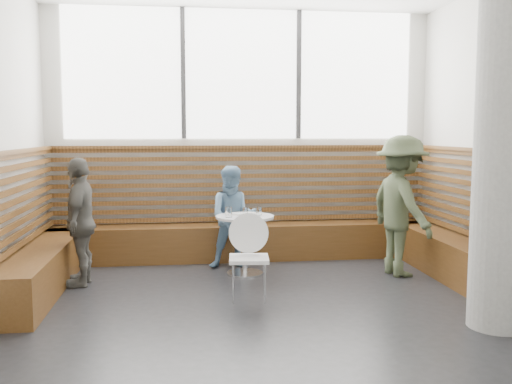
{
  "coord_description": "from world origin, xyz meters",
  "views": [
    {
      "loc": [
        -0.76,
        -4.97,
        1.64
      ],
      "look_at": [
        0.0,
        1.0,
        1.0
      ],
      "focal_mm": 40.0,
      "sensor_mm": 36.0,
      "label": 1
    }
  ],
  "objects": [
    {
      "name": "room",
      "position": [
        0.0,
        0.0,
        1.6
      ],
      "size": [
        5.0,
        5.0,
        3.2
      ],
      "color": "silver",
      "rests_on": "ground"
    },
    {
      "name": "booth",
      "position": [
        0.0,
        1.77,
        0.41
      ],
      "size": [
        5.0,
        2.5,
        1.44
      ],
      "color": "#462B11",
      "rests_on": "ground"
    },
    {
      "name": "concrete_column",
      "position": [
        1.85,
        -0.6,
        1.6
      ],
      "size": [
        0.5,
        0.5,
        3.2
      ],
      "primitive_type": "cylinder",
      "color": "gray",
      "rests_on": "ground"
    },
    {
      "name": "cafe_table",
      "position": [
        -0.07,
        1.43,
        0.49
      ],
      "size": [
        0.66,
        0.66,
        0.68
      ],
      "color": "silver",
      "rests_on": "ground"
    },
    {
      "name": "cafe_chair",
      "position": [
        -0.14,
        0.5,
        0.48
      ],
      "size": [
        0.4,
        0.39,
        0.83
      ],
      "rotation": [
        0.0,
        0.0,
        -0.1
      ],
      "color": "white",
      "rests_on": "ground"
    },
    {
      "name": "adult_man",
      "position": [
        1.69,
        1.19,
        0.8
      ],
      "size": [
        0.78,
        1.13,
        1.6
      ],
      "primitive_type": "imported",
      "rotation": [
        0.0,
        0.0,
        1.76
      ],
      "color": "#404B32",
      "rests_on": "ground"
    },
    {
      "name": "child_back",
      "position": [
        -0.17,
        1.75,
        0.62
      ],
      "size": [
        0.62,
        0.5,
        1.23
      ],
      "primitive_type": "imported",
      "rotation": [
        0.0,
        0.0,
        -0.05
      ],
      "color": "#5E82A3",
      "rests_on": "ground"
    },
    {
      "name": "child_left",
      "position": [
        -1.86,
        1.22,
        0.68
      ],
      "size": [
        0.36,
        0.81,
        1.37
      ],
      "primitive_type": "imported",
      "rotation": [
        0.0,
        0.0,
        -1.61
      ],
      "color": "#514F4A",
      "rests_on": "ground"
    },
    {
      "name": "plate_near",
      "position": [
        -0.15,
        1.55,
        0.69
      ],
      "size": [
        0.2,
        0.2,
        0.01
      ],
      "primitive_type": "cylinder",
      "color": "white",
      "rests_on": "cafe_table"
    },
    {
      "name": "plate_far",
      "position": [
        -0.03,
        1.58,
        0.69
      ],
      "size": [
        0.2,
        0.2,
        0.01
      ],
      "primitive_type": "cylinder",
      "color": "white",
      "rests_on": "cafe_table"
    },
    {
      "name": "glass_left",
      "position": [
        -0.26,
        1.34,
        0.74
      ],
      "size": [
        0.08,
        0.08,
        0.12
      ],
      "primitive_type": "cylinder",
      "color": "white",
      "rests_on": "cafe_table"
    },
    {
      "name": "glass_mid",
      "position": [
        -0.07,
        1.41,
        0.73
      ],
      "size": [
        0.06,
        0.06,
        0.1
      ],
      "primitive_type": "cylinder",
      "color": "white",
      "rests_on": "cafe_table"
    },
    {
      "name": "glass_right",
      "position": [
        0.09,
        1.45,
        0.73
      ],
      "size": [
        0.06,
        0.06,
        0.1
      ],
      "primitive_type": "cylinder",
      "color": "white",
      "rests_on": "cafe_table"
    },
    {
      "name": "menu_card",
      "position": [
        -0.03,
        1.27,
        0.69
      ],
      "size": [
        0.23,
        0.17,
        0.0
      ],
      "primitive_type": "cube",
      "rotation": [
        0.0,
        0.0,
        -0.06
      ],
      "color": "#A5C64C",
      "rests_on": "cafe_table"
    }
  ]
}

